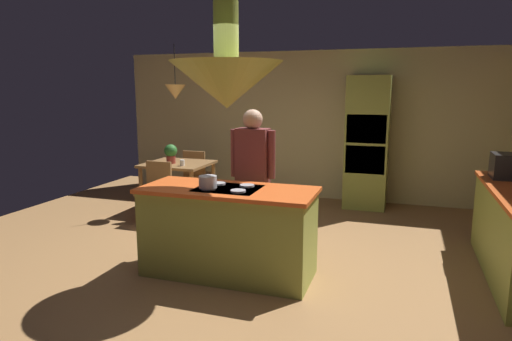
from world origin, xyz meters
name	(u,v)px	position (x,y,z in m)	size (l,w,h in m)	color
ground	(236,267)	(0.00, 0.00, 0.00)	(8.16, 8.16, 0.00)	#9E7042
wall_back	(305,125)	(0.00, 3.45, 1.27)	(6.80, 0.10, 2.55)	beige
kitchen_island	(228,231)	(0.00, -0.20, 0.46)	(1.78, 0.77, 0.94)	#939E42
oven_tower	(367,143)	(1.10, 3.04, 1.06)	(0.66, 0.62, 2.11)	#939E42
dining_table	(178,169)	(-1.70, 1.90, 0.65)	(0.99, 0.91, 0.76)	olive
person_at_island	(253,172)	(0.04, 0.45, 0.97)	(0.53, 0.22, 1.68)	tan
range_hood	(227,82)	(0.00, -0.20, 1.97)	(1.10, 1.10, 1.00)	#939E42
pendant_light_over_table	(175,92)	(-1.70, 1.90, 1.86)	(0.32, 0.32, 0.82)	#E0B266
chair_facing_island	(156,187)	(-1.70, 1.23, 0.50)	(0.40, 0.40, 0.87)	olive
chair_by_back_wall	(197,171)	(-1.70, 2.57, 0.50)	(0.40, 0.40, 0.87)	olive
potted_plant_on_table	(171,153)	(-1.77, 1.82, 0.93)	(0.20, 0.20, 0.30)	#99382D
cup_on_table	(182,163)	(-1.50, 1.67, 0.81)	(0.07, 0.07, 0.09)	white
cooking_pot_on_cooktop	(208,182)	(-0.16, -0.33, 1.00)	(0.18, 0.18, 0.12)	#B2B2B7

